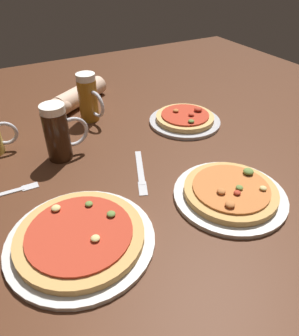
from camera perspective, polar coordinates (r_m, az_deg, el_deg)
ground_plane at (r=0.95m, az=0.00°, el=-1.71°), size 2.40×2.40×0.03m
pizza_plate_near at (r=0.88m, az=14.16°, el=-4.29°), size 0.30×0.30×0.05m
pizza_plate_far at (r=1.22m, az=6.31°, el=8.65°), size 0.26×0.26×0.05m
pizza_plate_side at (r=0.76m, az=-12.19°, el=-11.97°), size 0.34×0.34×0.05m
beer_mug_dark at (r=1.22m, az=-10.74°, el=12.08°), size 0.07×0.13×0.18m
beer_mug_amber at (r=1.01m, az=-15.89°, el=6.07°), size 0.14×0.07×0.18m
fork_spare at (r=0.96m, az=-24.70°, el=-4.17°), size 0.20×0.03×0.01m
knife_spare at (r=0.95m, az=-1.60°, el=-0.62°), size 0.10×0.21×0.01m
diner_arm at (r=1.36m, az=-13.08°, el=12.07°), size 0.29×0.22×0.08m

